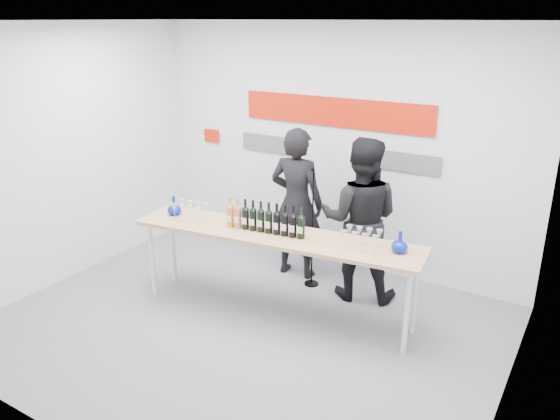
{
  "coord_description": "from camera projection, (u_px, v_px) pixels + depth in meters",
  "views": [
    {
      "loc": [
        2.91,
        -3.99,
        3.03
      ],
      "look_at": [
        0.12,
        0.53,
        1.15
      ],
      "focal_mm": 35.0,
      "sensor_mm": 36.0,
      "label": 1
    }
  ],
  "objects": [
    {
      "name": "ground",
      "position": [
        243.0,
        327.0,
        5.65
      ],
      "size": [
        5.0,
        5.0,
        0.0
      ],
      "primitive_type": "plane",
      "color": "slate",
      "rests_on": "ground"
    },
    {
      "name": "back_wall",
      "position": [
        334.0,
        148.0,
        6.75
      ],
      "size": [
        5.0,
        0.04,
        3.0
      ],
      "primitive_type": "cube",
      "color": "silver",
      "rests_on": "ground"
    },
    {
      "name": "signage",
      "position": [
        329.0,
        123.0,
        6.65
      ],
      "size": [
        3.38,
        0.02,
        0.79
      ],
      "color": "red",
      "rests_on": "back_wall"
    },
    {
      "name": "tasting_table",
      "position": [
        275.0,
        240.0,
        5.65
      ],
      "size": [
        3.14,
        1.0,
        0.93
      ],
      "rotation": [
        0.0,
        0.0,
        0.13
      ],
      "color": "tan",
      "rests_on": "ground"
    },
    {
      "name": "wine_bottles",
      "position": [
        265.0,
        217.0,
        5.6
      ],
      "size": [
        0.89,
        0.19,
        0.33
      ],
      "rotation": [
        0.0,
        0.0,
        0.13
      ],
      "color": "#BF7F19",
      "rests_on": "tasting_table"
    },
    {
      "name": "decanter_left",
      "position": [
        174.0,
        205.0,
        6.13
      ],
      "size": [
        0.16,
        0.16,
        0.21
      ],
      "primitive_type": null,
      "color": "#081B99",
      "rests_on": "tasting_table"
    },
    {
      "name": "decanter_right",
      "position": [
        400.0,
        242.0,
        5.13
      ],
      "size": [
        0.16,
        0.16,
        0.21
      ],
      "primitive_type": null,
      "color": "#081B99",
      "rests_on": "tasting_table"
    },
    {
      "name": "glasses_left",
      "position": [
        190.0,
        211.0,
        5.99
      ],
      "size": [
        0.38,
        0.26,
        0.18
      ],
      "color": "silver",
      "rests_on": "tasting_table"
    },
    {
      "name": "glasses_right",
      "position": [
        362.0,
        239.0,
        5.23
      ],
      "size": [
        0.38,
        0.26,
        0.18
      ],
      "color": "silver",
      "rests_on": "tasting_table"
    },
    {
      "name": "presenter_left",
      "position": [
        297.0,
        203.0,
        6.53
      ],
      "size": [
        0.71,
        0.5,
        1.84
      ],
      "primitive_type": "imported",
      "rotation": [
        0.0,
        0.0,
        3.23
      ],
      "color": "black",
      "rests_on": "ground"
    },
    {
      "name": "presenter_right",
      "position": [
        360.0,
        220.0,
        6.0
      ],
      "size": [
        1.06,
        0.93,
        1.85
      ],
      "primitive_type": "imported",
      "rotation": [
        0.0,
        0.0,
        3.44
      ],
      "color": "black",
      "rests_on": "ground"
    },
    {
      "name": "mic_stand",
      "position": [
        312.0,
        250.0,
        6.4
      ],
      "size": [
        0.17,
        0.17,
        1.46
      ],
      "rotation": [
        0.0,
        0.0,
        -0.21
      ],
      "color": "black",
      "rests_on": "ground"
    }
  ]
}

